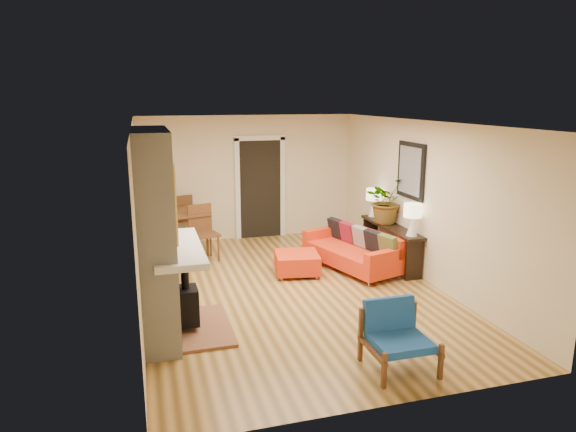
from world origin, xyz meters
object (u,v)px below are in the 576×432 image
at_px(sofa, 354,250).
at_px(dining_table, 186,218).
at_px(lamp_far, 374,199).
at_px(houseplant, 386,200).
at_px(ottoman, 297,262).
at_px(blue_chair, 396,332).
at_px(console_table, 391,234).
at_px(lamp_near, 413,216).

height_order(sofa, dining_table, dining_table).
height_order(lamp_far, houseplant, houseplant).
distance_m(ottoman, blue_chair, 3.25).
height_order(blue_chair, console_table, blue_chair).
relative_size(ottoman, lamp_far, 1.53).
xyz_separation_m(lamp_near, houseplant, (-0.01, 0.94, 0.08)).
height_order(console_table, houseplant, houseplant).
height_order(sofa, console_table, sofa).
bearing_deg(sofa, lamp_far, 46.81).
relative_size(dining_table, lamp_near, 3.61).
bearing_deg(blue_chair, lamp_near, 57.83).
bearing_deg(console_table, houseplant, 92.58).
bearing_deg(lamp_near, lamp_far, 90.00).
relative_size(blue_chair, lamp_far, 1.37).
bearing_deg(ottoman, blue_chair, -87.12).
xyz_separation_m(blue_chair, console_table, (1.61, 3.27, 0.18)).
relative_size(sofa, console_table, 1.10).
distance_m(ottoman, lamp_far, 2.11).
distance_m(dining_table, houseplant, 3.82).
bearing_deg(lamp_far, blue_chair, -111.77).
height_order(sofa, blue_chair, sofa).
distance_m(lamp_far, houseplant, 0.54).
distance_m(sofa, houseplant, 1.08).
distance_m(console_table, lamp_near, 0.87).
bearing_deg(blue_chair, dining_table, 109.80).
distance_m(ottoman, lamp_near, 2.08).
bearing_deg(houseplant, ottoman, -171.86).
relative_size(blue_chair, console_table, 0.40).
bearing_deg(houseplant, blue_chair, -114.57).
bearing_deg(console_table, ottoman, -179.04).
xyz_separation_m(sofa, dining_table, (-2.76, 1.82, 0.34)).
relative_size(blue_chair, lamp_near, 1.37).
bearing_deg(houseplant, dining_table, 154.84).
xyz_separation_m(console_table, houseplant, (-0.01, 0.22, 0.57)).
bearing_deg(lamp_near, sofa, 133.17).
distance_m(sofa, lamp_far, 1.25).
xyz_separation_m(dining_table, console_table, (3.45, -1.84, -0.09)).
xyz_separation_m(ottoman, lamp_near, (1.77, -0.69, 0.85)).
xyz_separation_m(blue_chair, lamp_near, (1.61, 2.56, 0.66)).
bearing_deg(ottoman, houseplant, 8.14).
height_order(ottoman, blue_chair, blue_chair).
relative_size(sofa, lamp_far, 3.78).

